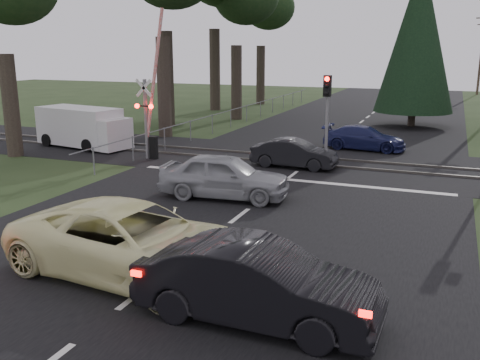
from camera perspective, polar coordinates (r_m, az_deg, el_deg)
The scene contains 16 objects.
ground at distance 14.55m, azimuth -4.46°, elevation -7.21°, with size 120.00×120.00×0.00m, color #233317.
road at distance 23.56m, azimuth 6.26°, elevation 1.03°, with size 14.00×100.00×0.01m, color black.
rail_corridor at distance 25.45m, azimuth 7.47°, elevation 1.96°, with size 120.00×8.00×0.01m, color black.
stop_line at distance 21.87m, azimuth 4.99°, elevation 0.06°, with size 13.00×0.35×0.00m, color silver.
rail_near at distance 24.68m, azimuth 7.01°, elevation 1.71°, with size 120.00×0.12×0.10m, color #59544C.
rail_far at distance 26.20m, azimuth 7.91°, elevation 2.39°, with size 120.00×0.12×0.10m, color #59544C.
crossing_signal at distance 25.86m, azimuth -9.58°, elevation 6.69°, with size 1.62×0.38×6.96m.
traffic_signal_center at distance 23.51m, azimuth 9.26°, elevation 7.83°, with size 0.32×0.48×4.10m.
conifer_tree at distance 38.25m, azimuth 18.45°, elevation 14.40°, with size 5.20×5.20×11.00m.
fence_left at distance 37.68m, azimuth -0.11°, elevation 5.97°, with size 0.10×36.00×1.20m, color slate, non-canonical shape.
cream_coupe at distance 12.80m, azimuth -11.42°, elevation -6.43°, with size 2.81×6.10×1.70m, color #F1EFAD.
dark_hatchback at distance 10.57m, azimuth 1.85°, elevation -10.98°, with size 1.68×4.80×1.58m, color black.
silver_car at distance 19.02m, azimuth -1.67°, elevation 0.41°, with size 1.87×4.64×1.58m, color #93969A.
blue_sedan at distance 28.89m, azimuth 13.12°, elevation 4.39°, with size 1.74×4.27×1.24m, color #1B1F51.
dark_car_far at distance 24.03m, azimuth 5.81°, elevation 2.82°, with size 1.33×3.82×1.26m, color black.
white_van at distance 29.92m, azimuth -16.21°, elevation 5.39°, with size 5.68×2.90×2.12m.
Camera 1 is at (6.03, -12.16, 5.25)m, focal length 40.00 mm.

